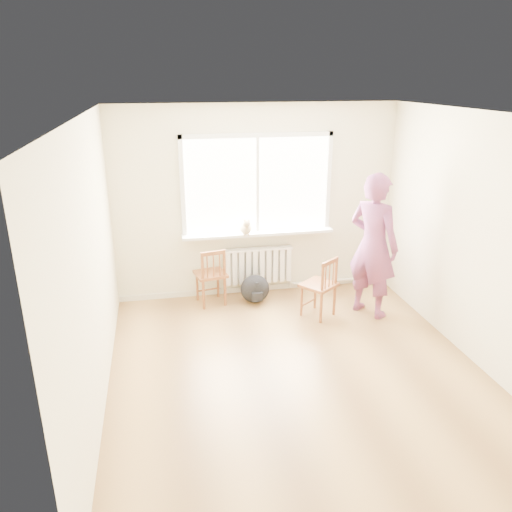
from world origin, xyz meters
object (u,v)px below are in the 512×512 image
chair_right (322,287)px  cat (246,227)px  backpack (255,289)px  chair_left (212,277)px  person (373,246)px

chair_right → cat: size_ratio=2.16×
backpack → chair_left: bearing=174.3°
chair_left → backpack: bearing=163.2°
chair_left → chair_right: (1.37, -0.66, 0.00)m
chair_right → backpack: 1.00m
chair_left → backpack: 0.64m
person → cat: 1.74m
chair_left → person: bearing=150.6°
chair_left → cat: (0.51, 0.15, 0.64)m
backpack → person: bearing=-23.3°
chair_right → cat: (-0.86, 0.81, 0.64)m
person → backpack: size_ratio=4.68×
chair_left → cat: size_ratio=2.14×
chair_right → cat: bearing=-80.2°
chair_right → backpack: bearing=-74.7°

